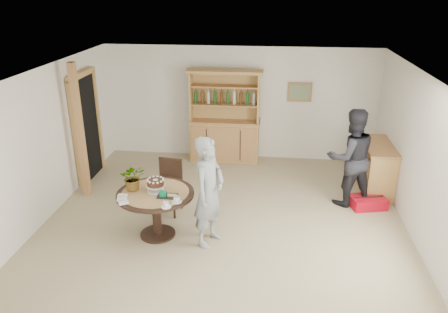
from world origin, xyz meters
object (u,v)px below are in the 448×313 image
hutch (225,131)px  adult_person (351,158)px  red_suitcase (368,202)px  dining_table (156,201)px  teen_boy (209,192)px  dining_chair (169,182)px  sideboard (376,168)px

hutch → adult_person: hutch is taller
adult_person → red_suitcase: bearing=144.2°
red_suitcase → dining_table: bearing=-173.2°
red_suitcase → teen_boy: bearing=-165.7°
dining_table → teen_boy: size_ratio=0.70×
dining_table → dining_chair: 0.83m
adult_person → sideboard: bearing=-151.0°
hutch → teen_boy: 3.40m
hutch → sideboard: size_ratio=1.62×
adult_person → teen_boy: bearing=18.8°
hutch → dining_table: (-0.71, -3.29, -0.08)m
sideboard → teen_boy: bearing=-143.4°
dining_table → dining_chair: bearing=89.2°
teen_boy → adult_person: size_ratio=0.97×
sideboard → dining_table: sideboard is taller
hutch → red_suitcase: size_ratio=3.01×
dining_chair → hutch: bearing=82.1°
dining_table → hutch: bearing=77.9°
dining_chair → adult_person: (3.13, 0.63, 0.36)m
dining_table → red_suitcase: (3.51, 1.33, -0.50)m
teen_boy → sideboard: bearing=-31.5°
teen_boy → adult_person: 2.77m
sideboard → red_suitcase: bearing=-108.3°
sideboard → dining_table: size_ratio=1.05×
dining_table → red_suitcase: bearing=20.7°
hutch → adult_person: 3.06m
dining_chair → teen_boy: bearing=-40.0°
sideboard → adult_person: bearing=-135.6°
dining_table → teen_boy: teen_boy is taller
hutch → teen_boy: (0.14, -3.39, 0.17)m
sideboard → dining_chair: 3.93m
hutch → sideboard: (3.04, -1.24, -0.22)m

